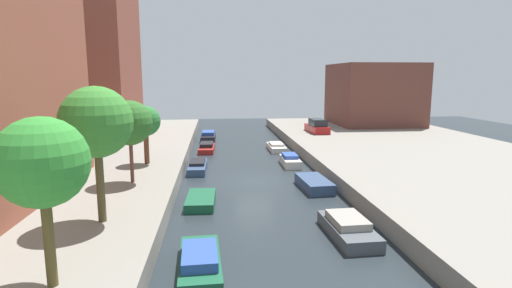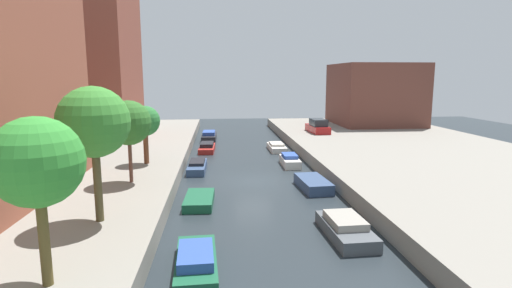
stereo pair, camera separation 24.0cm
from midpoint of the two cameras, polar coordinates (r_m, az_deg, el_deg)
ground_plane at (r=27.89m, az=-0.17°, el=-5.28°), size 84.00×84.00×0.00m
quay_left at (r=30.35m, az=-29.75°, el=-4.37°), size 20.00×64.00×1.00m
quay_right at (r=32.72m, az=27.03°, el=-3.22°), size 20.00×64.00×1.00m
apartment_tower_far at (r=45.32m, az=-23.65°, el=15.10°), size 10.00×11.00×22.26m
low_block_right at (r=54.76m, az=16.62°, el=6.80°), size 10.00×10.76×7.79m
street_tree_0 at (r=12.90m, az=-28.22°, el=-2.42°), size 2.62×2.62×5.06m
street_tree_1 at (r=17.88m, az=-21.74°, el=2.81°), size 2.98×2.98×5.78m
street_tree_2 at (r=24.19m, az=-17.41°, el=2.86°), size 2.60×2.60×4.82m
street_tree_3 at (r=29.32m, az=-15.30°, el=3.08°), size 2.13×2.13×4.13m
parked_car at (r=45.19m, az=8.93°, el=2.43°), size 1.88×4.60×1.53m
moored_boat_left_1 at (r=15.54m, az=-8.06°, el=-16.28°), size 1.66×4.14×0.93m
moored_boat_left_2 at (r=23.07m, az=-7.77°, el=-7.93°), size 1.70×3.39×0.49m
moored_boat_left_3 at (r=31.14m, az=-8.13°, el=-3.16°), size 1.39×4.30×0.77m
moored_boat_left_4 at (r=39.12m, az=-6.81°, el=-0.51°), size 1.58×4.18×0.84m
moored_boat_left_5 at (r=45.78m, az=-6.54°, el=1.09°), size 1.67×4.63×1.07m
moored_boat_right_1 at (r=18.93m, az=12.99°, el=-11.61°), size 1.84×4.11×0.91m
moored_boat_right_2 at (r=26.13m, az=8.39°, el=-5.64°), size 1.87×3.74×0.68m
moored_boat_right_3 at (r=32.72m, az=5.05°, el=-2.38°), size 1.33×3.48×0.92m
moored_boat_right_4 at (r=39.29m, az=3.13°, el=-0.46°), size 1.51×3.97×0.74m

